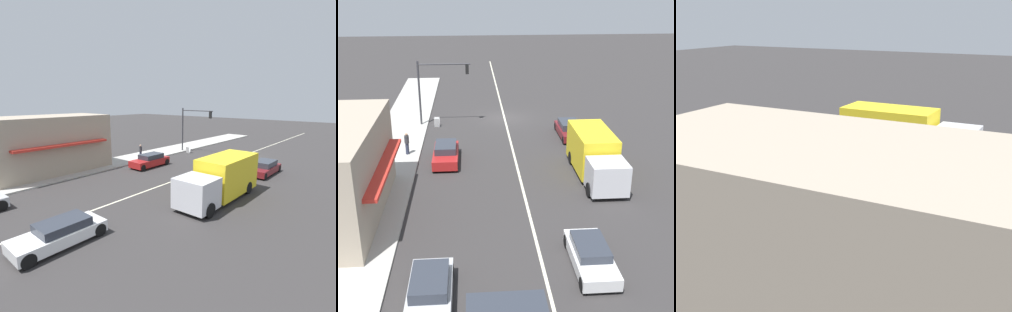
% 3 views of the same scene
% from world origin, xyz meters
% --- Properties ---
extents(ground_plane, '(160.00, 160.00, 0.00)m').
position_xyz_m(ground_plane, '(0.00, 18.00, 0.00)').
color(ground_plane, '#333030').
extents(sidewalk_right, '(4.00, 73.00, 0.12)m').
position_xyz_m(sidewalk_right, '(9.00, 18.50, 0.06)').
color(sidewalk_right, '#B2AFA8').
rests_on(sidewalk_right, ground).
extents(lane_marking_center, '(0.16, 60.00, 0.01)m').
position_xyz_m(lane_marking_center, '(0.00, 0.00, 0.00)').
color(lane_marking_center, beige).
rests_on(lane_marking_center, ground).
extents(traffic_signal_main, '(4.59, 0.34, 5.60)m').
position_xyz_m(traffic_signal_main, '(6.12, 1.68, 3.90)').
color(traffic_signal_main, '#333338').
rests_on(traffic_signal_main, sidewalk_right).
extents(pedestrian, '(0.34, 0.34, 1.66)m').
position_xyz_m(pedestrian, '(7.91, 9.07, 0.99)').
color(pedestrian, '#282D42').
rests_on(pedestrian, sidewalk_right).
extents(warning_aframe_sign, '(0.45, 0.53, 0.84)m').
position_xyz_m(warning_aframe_sign, '(6.14, 2.27, 0.43)').
color(warning_aframe_sign, silver).
rests_on(warning_aframe_sign, ground).
extents(delivery_truck, '(2.44, 7.50, 2.87)m').
position_xyz_m(delivery_truck, '(-5.00, 13.72, 1.47)').
color(delivery_truck, silver).
rests_on(delivery_truck, ground).
extents(sedan_maroon, '(1.82, 4.39, 1.23)m').
position_xyz_m(sedan_maroon, '(-5.00, 5.61, 0.59)').
color(sedan_maroon, maroon).
rests_on(sedan_maroon, ground).
extents(sedan_silver, '(1.80, 4.40, 1.29)m').
position_xyz_m(sedan_silver, '(5.00, 26.17, 0.63)').
color(sedan_silver, '#B7BABF').
rests_on(sedan_silver, ground).
extents(van_white, '(1.75, 4.33, 1.16)m').
position_xyz_m(van_white, '(-2.20, 23.99, 0.57)').
color(van_white, silver).
rests_on(van_white, ground).
extents(hatchback_red, '(1.75, 4.33, 1.31)m').
position_xyz_m(hatchback_red, '(5.00, 10.50, 0.63)').
color(hatchback_red, '#AD1E1E').
rests_on(hatchback_red, ground).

